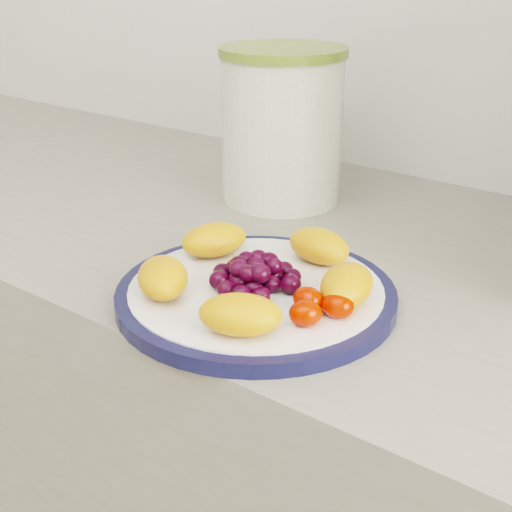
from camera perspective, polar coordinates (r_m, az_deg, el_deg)
The scene contains 5 objects.
plate_rim at distance 0.70m, azimuth -0.00°, elevation -3.16°, with size 0.28×0.28×0.01m, color #0E1235.
plate_face at distance 0.70m, azimuth -0.00°, elevation -3.09°, with size 0.25×0.25×0.02m, color white.
canister at distance 0.97m, azimuth 2.09°, elevation 10.01°, with size 0.16×0.16×0.19m, color #346510.
canister_lid at distance 0.95m, azimuth 2.18°, elevation 16.03°, with size 0.17×0.17×0.01m, color olive.
fruit_plate at distance 0.69m, azimuth 0.29°, elevation -1.37°, with size 0.24×0.24×0.04m.
Camera 1 is at (0.32, 0.52, 1.23)m, focal length 50.00 mm.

